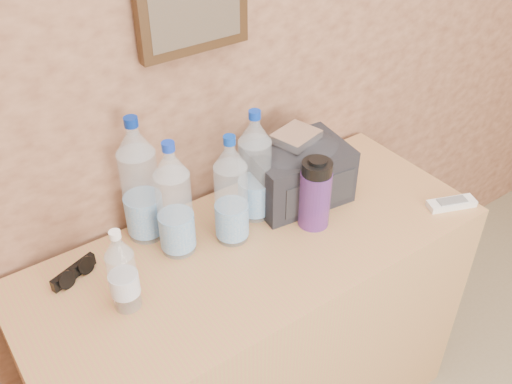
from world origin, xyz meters
The scene contains 12 objects.
picture_frame centered at (-0.07, 1.98, 1.40)m, with size 0.30×0.03×0.25m, color #382311, non-canonical shape.
dresser centered at (-0.07, 1.71, 0.41)m, with size 1.30×0.54×0.81m, color #9F8158.
pet_large_a centered at (-0.25, 1.82, 0.96)m, with size 0.09×0.09×0.34m.
pet_large_b centered at (-0.29, 1.93, 0.97)m, with size 0.10×0.10×0.37m.
pet_large_c centered at (0.01, 1.82, 0.96)m, with size 0.09×0.09×0.34m.
pet_large_d centered at (-0.10, 1.78, 0.95)m, with size 0.09×0.09×0.32m.
pet_small centered at (-0.44, 1.71, 0.91)m, with size 0.07×0.07×0.23m.
nalgene_bottle centered at (0.12, 1.69, 0.92)m, with size 0.09×0.09×0.22m.
sunglasses centered at (-0.52, 1.88, 0.83)m, with size 0.13×0.05×0.03m, color black, non-canonical shape.
ac_remote centered at (0.50, 1.52, 0.82)m, with size 0.14×0.05×0.02m, color white.
toiletry_bag centered at (0.16, 1.82, 0.91)m, with size 0.28×0.20×0.19m, color black, non-canonical shape.
foil_packet centered at (0.16, 1.83, 1.02)m, with size 0.12×0.10×0.03m, color silver.
Camera 1 is at (-0.74, 0.76, 1.85)m, focal length 40.00 mm.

